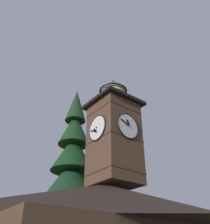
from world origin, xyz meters
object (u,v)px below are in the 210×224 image
object	(u,v)px
moon	(77,206)
pine_tree_behind	(70,198)
flying_bird_high	(118,87)
clock_tower	(114,132)

from	to	relation	value
moon	pine_tree_behind	bearing A→B (deg)	56.77
pine_tree_behind	flying_bird_high	distance (m)	11.53
clock_tower	moon	distance (m)	28.72
pine_tree_behind	moon	distance (m)	22.93
clock_tower	moon	xyz separation A→B (m)	(-12.83, -25.69, -0.38)
moon	flying_bird_high	world-z (taller)	flying_bird_high
clock_tower	moon	bearing A→B (deg)	-116.54
moon	flying_bird_high	bearing A→B (deg)	66.23
flying_bird_high	clock_tower	bearing A→B (deg)	42.18
clock_tower	pine_tree_behind	bearing A→B (deg)	-93.40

